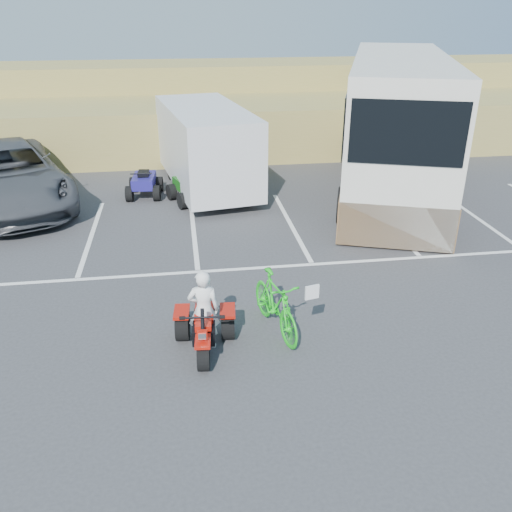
{
  "coord_description": "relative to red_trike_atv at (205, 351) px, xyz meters",
  "views": [
    {
      "loc": [
        -0.27,
        -8.78,
        5.64
      ],
      "look_at": [
        1.14,
        0.96,
        1.0
      ],
      "focal_mm": 38.0,
      "sensor_mm": 36.0,
      "label": 1
    }
  ],
  "objects": [
    {
      "name": "ground",
      "position": [
        0.02,
        0.73,
        0.0
      ],
      "size": [
        100.0,
        100.0,
        0.0
      ],
      "primitive_type": "plane",
      "color": "#373739",
      "rests_on": "ground"
    },
    {
      "name": "red_trike_atv",
      "position": [
        0.0,
        0.0,
        0.0
      ],
      "size": [
        1.23,
        1.56,
        0.96
      ],
      "primitive_type": null,
      "rotation": [
        0.0,
        0.0,
        -0.09
      ],
      "color": "#AA1409",
      "rests_on": "ground"
    },
    {
      "name": "rv_motorhome",
      "position": [
        6.79,
        8.92,
        1.77
      ],
      "size": [
        6.5,
        11.61,
        4.07
      ],
      "rotation": [
        0.0,
        0.0,
        -0.34
      ],
      "color": "silver",
      "rests_on": "ground"
    },
    {
      "name": "quad_atv_blue",
      "position": [
        -1.39,
        8.75,
        0.0
      ],
      "size": [
        1.14,
        1.47,
        0.91
      ],
      "primitive_type": null,
      "rotation": [
        0.0,
        0.0,
        -0.07
      ],
      "color": "navy",
      "rests_on": "ground"
    },
    {
      "name": "parking_stripes",
      "position": [
        0.89,
        4.8,
        0.0
      ],
      "size": [
        28.0,
        5.16,
        0.01
      ],
      "color": "white",
      "rests_on": "ground"
    },
    {
      "name": "quad_atv_green",
      "position": [
        0.02,
        8.0,
        0.0
      ],
      "size": [
        1.49,
        1.71,
        0.94
      ],
      "primitive_type": null,
      "rotation": [
        0.0,
        0.0,
        0.35
      ],
      "color": "#155613",
      "rests_on": "ground"
    },
    {
      "name": "grass_embankment",
      "position": [
        0.02,
        16.21,
        1.42
      ],
      "size": [
        40.0,
        8.5,
        3.1
      ],
      "color": "olive",
      "rests_on": "ground"
    },
    {
      "name": "green_dirt_bike",
      "position": [
        1.35,
        0.48,
        0.57
      ],
      "size": [
        0.97,
        1.98,
        1.15
      ],
      "primitive_type": "imported",
      "rotation": [
        0.0,
        0.0,
        0.23
      ],
      "color": "#14BF19",
      "rests_on": "ground"
    },
    {
      "name": "rider",
      "position": [
        0.01,
        0.15,
        0.76
      ],
      "size": [
        0.58,
        0.41,
        1.52
      ],
      "primitive_type": "imported",
      "rotation": [
        0.0,
        0.0,
        3.05
      ],
      "color": "white",
      "rests_on": "ground"
    },
    {
      "name": "grey_pickup",
      "position": [
        -5.37,
        8.5,
        0.92
      ],
      "size": [
        5.32,
        7.26,
        1.83
      ],
      "primitive_type": "imported",
      "rotation": [
        0.0,
        0.0,
        0.39
      ],
      "color": "#424449",
      "rests_on": "ground"
    },
    {
      "name": "cargo_trailer",
      "position": [
        0.64,
        9.26,
        1.43
      ],
      "size": [
        3.18,
        5.96,
        2.64
      ],
      "rotation": [
        0.0,
        0.0,
        0.17
      ],
      "color": "silver",
      "rests_on": "ground"
    }
  ]
}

